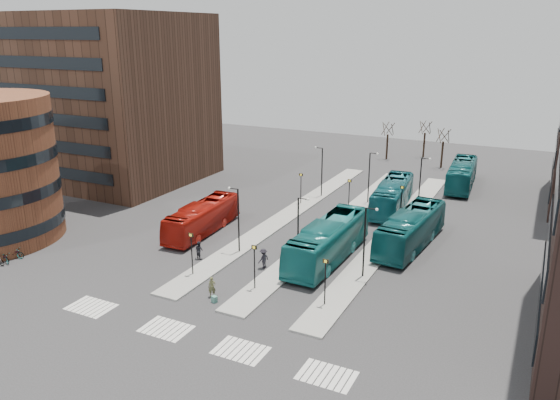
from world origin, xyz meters
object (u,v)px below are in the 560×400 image
at_px(teal_bus_b, 392,195).
at_px(traveller, 212,287).
at_px(bicycle_far, 14,253).
at_px(commuter_b, 297,268).
at_px(bicycle_near, 5,257).
at_px(red_bus, 203,218).
at_px(teal_bus_c, 411,229).
at_px(commuter_a, 199,250).
at_px(teal_bus_a, 328,241).
at_px(commuter_c, 263,258).
at_px(suitcase, 214,299).
at_px(teal_bus_d, 462,174).

distance_m(teal_bus_b, traveller, 28.14).
bearing_deg(bicycle_far, commuter_b, -95.75).
xyz_separation_m(teal_bus_b, bicycle_near, (-26.83, -30.06, -1.27)).
distance_m(teal_bus_b, bicycle_far, 39.65).
relative_size(red_bus, teal_bus_c, 0.89).
distance_m(teal_bus_b, commuter_a, 24.65).
relative_size(teal_bus_a, bicycle_near, 7.38).
xyz_separation_m(commuter_b, commuter_c, (-3.44, 0.48, -0.01)).
distance_m(teal_bus_c, commuter_c, 14.80).
relative_size(suitcase, teal_bus_b, 0.04).
bearing_deg(traveller, commuter_a, 101.16).
distance_m(red_bus, commuter_b, 14.25).
relative_size(teal_bus_b, commuter_a, 7.47).
relative_size(red_bus, commuter_a, 6.80).
xyz_separation_m(teal_bus_b, traveller, (-6.60, -27.34, -0.92)).
bearing_deg(bicycle_near, teal_bus_b, -23.69).
distance_m(commuter_a, commuter_c, 6.21).
relative_size(red_bus, commuter_c, 6.36).
relative_size(suitcase, bicycle_near, 0.28).
bearing_deg(commuter_b, bicycle_near, 101.87).
bearing_deg(teal_bus_b, commuter_b, -100.84).
xyz_separation_m(commuter_c, bicycle_near, (-21.24, -9.24, -0.42)).
bearing_deg(teal_bus_c, traveller, -118.02).
distance_m(traveller, bicycle_near, 20.41).
distance_m(teal_bus_c, commuter_b, 13.08).
bearing_deg(bicycle_far, teal_bus_c, -82.25).
distance_m(suitcase, commuter_c, 7.28).
bearing_deg(commuter_c, teal_bus_a, 149.56).
bearing_deg(commuter_a, teal_bus_c, -125.73).
height_order(red_bus, commuter_c, red_bus).
bearing_deg(teal_bus_b, commuter_a, -123.56).
relative_size(commuter_b, bicycle_near, 1.01).
relative_size(traveller, bicycle_near, 0.91).
height_order(commuter_b, bicycle_far, commuter_b).
xyz_separation_m(teal_bus_b, commuter_a, (-11.74, -21.65, -0.90)).
xyz_separation_m(bicycle_near, bicycle_far, (0.00, 0.89, 0.03)).
bearing_deg(teal_bus_c, red_bus, -158.86).
distance_m(red_bus, commuter_a, 6.83).
xyz_separation_m(teal_bus_a, teal_bus_c, (5.85, 6.53, -0.07)).
xyz_separation_m(suitcase, bicycle_near, (-20.87, -2.00, 0.22)).
bearing_deg(teal_bus_a, suitcase, -111.53).
relative_size(suitcase, red_bus, 0.04).
bearing_deg(traveller, teal_bus_a, 32.38).
distance_m(teal_bus_b, teal_bus_c, 11.14).
distance_m(teal_bus_d, commuter_c, 36.06).
relative_size(teal_bus_a, bicycle_far, 6.93).
relative_size(teal_bus_c, bicycle_far, 6.68).
relative_size(teal_bus_d, commuter_b, 6.88).
xyz_separation_m(teal_bus_d, commuter_a, (-17.33, -35.11, -0.90)).
relative_size(teal_bus_b, teal_bus_c, 0.98).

